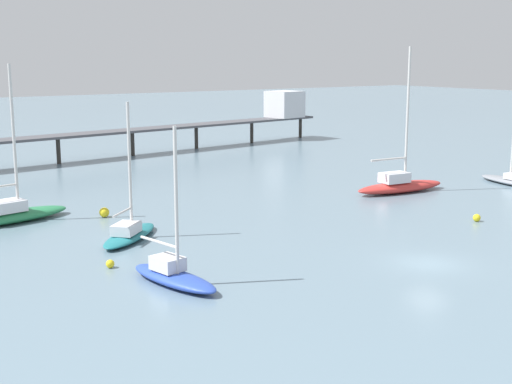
{
  "coord_description": "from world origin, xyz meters",
  "views": [
    {
      "loc": [
        -32.22,
        -28.44,
        12.59
      ],
      "look_at": [
        0.0,
        18.95,
        1.5
      ],
      "focal_mm": 49.14,
      "sensor_mm": 36.0,
      "label": 1
    }
  ],
  "objects_px": {
    "sailboat_green": "(12,213)",
    "sailboat_teal": "(129,232)",
    "mooring_buoy_near": "(110,264)",
    "pier": "(199,118)",
    "mooring_buoy_outer": "(104,212)",
    "sailboat_blue": "(173,274)",
    "mooring_buoy_mid": "(477,218)",
    "sailboat_red": "(400,184)"
  },
  "relations": [
    {
      "from": "mooring_buoy_mid",
      "to": "mooring_buoy_near",
      "type": "relative_size",
      "value": 1.15
    },
    {
      "from": "sailboat_blue",
      "to": "mooring_buoy_outer",
      "type": "xyz_separation_m",
      "value": [
        3.25,
        18.01,
        -0.22
      ]
    },
    {
      "from": "pier",
      "to": "mooring_buoy_outer",
      "type": "height_order",
      "value": "pier"
    },
    {
      "from": "sailboat_red",
      "to": "sailboat_teal",
      "type": "distance_m",
      "value": 28.4
    },
    {
      "from": "sailboat_green",
      "to": "mooring_buoy_near",
      "type": "xyz_separation_m",
      "value": [
        1.58,
        -15.54,
        -0.49
      ]
    },
    {
      "from": "sailboat_blue",
      "to": "mooring_buoy_near",
      "type": "bearing_deg",
      "value": 109.43
    },
    {
      "from": "sailboat_teal",
      "to": "mooring_buoy_outer",
      "type": "height_order",
      "value": "sailboat_teal"
    },
    {
      "from": "mooring_buoy_near",
      "to": "sailboat_blue",
      "type": "bearing_deg",
      "value": -70.57
    },
    {
      "from": "mooring_buoy_outer",
      "to": "mooring_buoy_mid",
      "type": "xyz_separation_m",
      "value": [
        23.39,
        -17.65,
        -0.1
      ]
    },
    {
      "from": "sailboat_teal",
      "to": "mooring_buoy_near",
      "type": "height_order",
      "value": "sailboat_teal"
    },
    {
      "from": "mooring_buoy_outer",
      "to": "sailboat_blue",
      "type": "bearing_deg",
      "value": -100.23
    },
    {
      "from": "sailboat_blue",
      "to": "mooring_buoy_mid",
      "type": "bearing_deg",
      "value": 0.76
    },
    {
      "from": "sailboat_green",
      "to": "mooring_buoy_outer",
      "type": "relative_size",
      "value": 15.19
    },
    {
      "from": "sailboat_red",
      "to": "sailboat_teal",
      "type": "xyz_separation_m",
      "value": [
        -28.34,
        -1.78,
        -0.24
      ]
    },
    {
      "from": "pier",
      "to": "sailboat_blue",
      "type": "relative_size",
      "value": 8.28
    },
    {
      "from": "pier",
      "to": "sailboat_teal",
      "type": "height_order",
      "value": "sailboat_teal"
    },
    {
      "from": "pier",
      "to": "mooring_buoy_outer",
      "type": "xyz_separation_m",
      "value": [
        -27.42,
        -32.97,
        -3.86
      ]
    },
    {
      "from": "mooring_buoy_near",
      "to": "sailboat_red",
      "type": "bearing_deg",
      "value": 12.86
    },
    {
      "from": "mooring_buoy_outer",
      "to": "mooring_buoy_near",
      "type": "distance_m",
      "value": 14.02
    },
    {
      "from": "mooring_buoy_outer",
      "to": "mooring_buoy_mid",
      "type": "relative_size",
      "value": 1.34
    },
    {
      "from": "sailboat_teal",
      "to": "mooring_buoy_mid",
      "type": "bearing_deg",
      "value": -22.27
    },
    {
      "from": "sailboat_green",
      "to": "sailboat_teal",
      "type": "height_order",
      "value": "sailboat_green"
    },
    {
      "from": "sailboat_blue",
      "to": "mooring_buoy_mid",
      "type": "distance_m",
      "value": 26.64
    },
    {
      "from": "sailboat_red",
      "to": "mooring_buoy_mid",
      "type": "relative_size",
      "value": 22.85
    },
    {
      "from": "mooring_buoy_outer",
      "to": "mooring_buoy_mid",
      "type": "bearing_deg",
      "value": -37.05
    },
    {
      "from": "sailboat_green",
      "to": "mooring_buoy_outer",
      "type": "distance_m",
      "value": 7.01
    },
    {
      "from": "sailboat_red",
      "to": "sailboat_teal",
      "type": "relative_size",
      "value": 1.41
    },
    {
      "from": "sailboat_green",
      "to": "pier",
      "type": "bearing_deg",
      "value": 41.94
    },
    {
      "from": "pier",
      "to": "mooring_buoy_mid",
      "type": "xyz_separation_m",
      "value": [
        -4.03,
        -50.63,
        -3.96
      ]
    },
    {
      "from": "sailboat_green",
      "to": "mooring_buoy_mid",
      "type": "xyz_separation_m",
      "value": [
        29.95,
        -20.09,
        -0.45
      ]
    },
    {
      "from": "pier",
      "to": "sailboat_teal",
      "type": "distance_m",
      "value": 49.78
    },
    {
      "from": "sailboat_green",
      "to": "sailboat_blue",
      "type": "bearing_deg",
      "value": -80.8
    },
    {
      "from": "sailboat_green",
      "to": "mooring_buoy_outer",
      "type": "xyz_separation_m",
      "value": [
        6.56,
        -2.43,
        -0.35
      ]
    },
    {
      "from": "pier",
      "to": "sailboat_blue",
      "type": "bearing_deg",
      "value": -121.03
    },
    {
      "from": "pier",
      "to": "sailboat_red",
      "type": "xyz_separation_m",
      "value": [
        -0.32,
        -38.76,
        -3.43
      ]
    },
    {
      "from": "sailboat_blue",
      "to": "mooring_buoy_near",
      "type": "distance_m",
      "value": 5.2
    },
    {
      "from": "pier",
      "to": "mooring_buoy_near",
      "type": "distance_m",
      "value": 56.47
    },
    {
      "from": "sailboat_green",
      "to": "sailboat_red",
      "type": "bearing_deg",
      "value": -13.72
    },
    {
      "from": "sailboat_red",
      "to": "mooring_buoy_outer",
      "type": "bearing_deg",
      "value": 167.95
    },
    {
      "from": "sailboat_red",
      "to": "mooring_buoy_near",
      "type": "xyz_separation_m",
      "value": [
        -32.08,
        -7.32,
        -0.57
      ]
    },
    {
      "from": "sailboat_blue",
      "to": "sailboat_teal",
      "type": "bearing_deg",
      "value": 79.12
    },
    {
      "from": "sailboat_blue",
      "to": "sailboat_red",
      "type": "bearing_deg",
      "value": 21.93
    }
  ]
}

